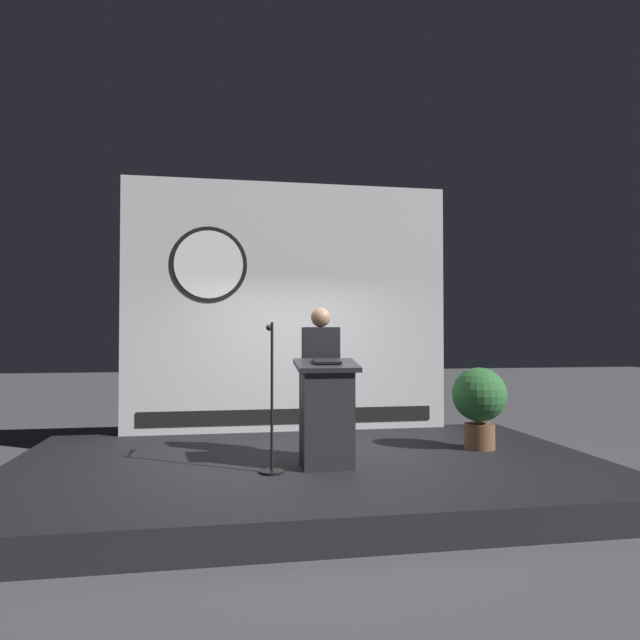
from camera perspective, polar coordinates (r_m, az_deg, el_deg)
name	(u,v)px	position (r m, az deg, el deg)	size (l,w,h in m)	color
ground_plane	(308,487)	(6.44, -1.20, -16.49)	(40.00, 40.00, 0.00)	#4C4C51
stage_platform	(308,473)	(6.40, -1.20, -15.19)	(6.40, 4.00, 0.30)	black
banner_display	(287,307)	(8.06, -3.32, 1.36)	(4.61, 0.12, 3.54)	silver
podium	(327,414)	(5.91, 0.67, -9.42)	(0.64, 0.50, 1.12)	#26262B
speaker_person	(321,380)	(6.35, 0.07, -6.12)	(0.40, 0.26, 1.67)	black
microphone_stand	(271,419)	(5.74, -4.92, -9.96)	(0.24, 0.50, 1.49)	black
potted_plant	(479,400)	(7.09, 15.78, -7.74)	(0.65, 0.65, 0.97)	brown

